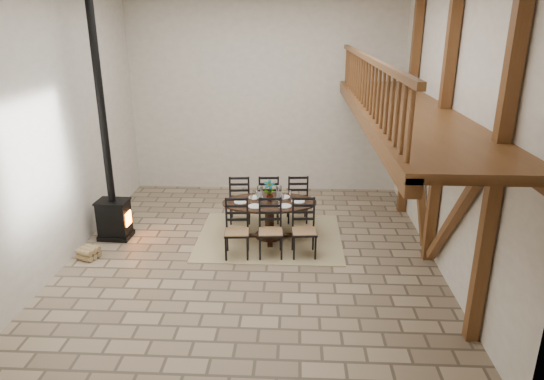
{
  "coord_description": "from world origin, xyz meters",
  "views": [
    {
      "loc": [
        0.8,
        -8.55,
        4.35
      ],
      "look_at": [
        0.36,
        0.4,
        1.21
      ],
      "focal_mm": 32.0,
      "sensor_mm": 36.0,
      "label": 1
    }
  ],
  "objects_px": {
    "dining_table": "(270,219)",
    "wood_stove": "(111,187)",
    "log_basket": "(120,214)",
    "log_stack": "(89,253)"
  },
  "relations": [
    {
      "from": "dining_table",
      "to": "log_stack",
      "type": "bearing_deg",
      "value": -165.97
    },
    {
      "from": "log_basket",
      "to": "log_stack",
      "type": "height_order",
      "value": "log_basket"
    },
    {
      "from": "wood_stove",
      "to": "log_stack",
      "type": "height_order",
      "value": "wood_stove"
    },
    {
      "from": "log_basket",
      "to": "dining_table",
      "type": "bearing_deg",
      "value": -11.02
    },
    {
      "from": "wood_stove",
      "to": "log_basket",
      "type": "relative_size",
      "value": 9.56
    },
    {
      "from": "dining_table",
      "to": "log_basket",
      "type": "distance_m",
      "value": 3.53
    },
    {
      "from": "dining_table",
      "to": "log_basket",
      "type": "relative_size",
      "value": 4.4
    },
    {
      "from": "wood_stove",
      "to": "log_stack",
      "type": "distance_m",
      "value": 1.41
    },
    {
      "from": "dining_table",
      "to": "log_stack",
      "type": "height_order",
      "value": "dining_table"
    },
    {
      "from": "dining_table",
      "to": "wood_stove",
      "type": "height_order",
      "value": "wood_stove"
    }
  ]
}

